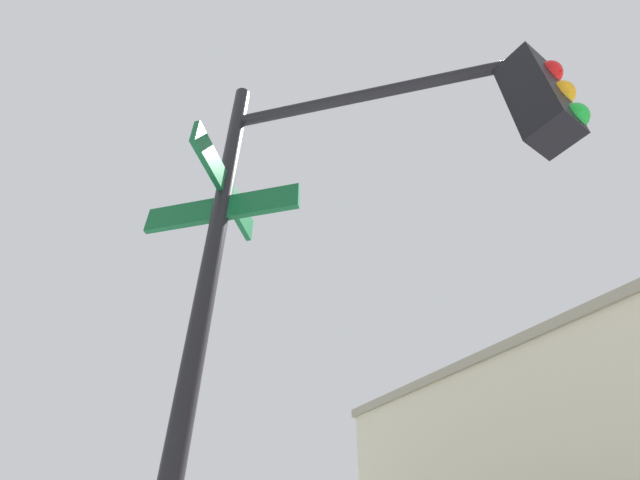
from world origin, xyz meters
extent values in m
cylinder|color=black|center=(-6.62, -6.85, 2.53)|extent=(0.12, 0.12, 5.07)
cylinder|color=black|center=(-5.80, -6.13, 4.67)|extent=(1.71, 1.49, 0.09)
cube|color=black|center=(-4.97, -5.42, 4.22)|extent=(0.28, 0.28, 0.80)
sphere|color=red|center=(-4.86, -5.32, 4.47)|extent=(0.18, 0.18, 0.18)
sphere|color=orange|center=(-4.86, -5.32, 4.22)|extent=(0.18, 0.18, 0.18)
sphere|color=green|center=(-4.86, -5.32, 3.97)|extent=(0.18, 0.18, 0.18)
cube|color=#0F5128|center=(-6.62, -6.85, 3.69)|extent=(0.86, 0.75, 0.20)
cube|color=#0F5128|center=(-6.62, -6.85, 3.91)|extent=(0.68, 0.78, 0.20)
cube|color=gray|center=(-15.53, 18.67, 9.84)|extent=(15.36, 21.65, 0.40)
camera|label=1|loc=(-4.36, -7.63, 1.53)|focal=25.97mm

